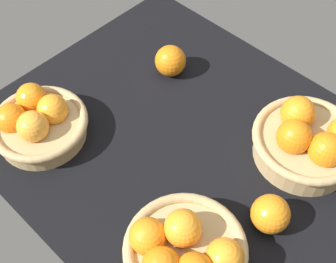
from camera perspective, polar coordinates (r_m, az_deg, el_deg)
market_tray at (r=105.60cm, az=1.48°, el=-1.32°), size 84.00×72.00×3.00cm
basket_far_left at (r=85.70cm, az=1.99°, el=-14.64°), size 22.59×22.59×11.38cm
basket_far_right at (r=106.05cm, az=-15.74°, el=1.11°), size 21.51×21.51×10.08cm
basket_near_left at (r=102.12cm, az=16.91°, el=-1.13°), size 23.40×23.40×11.77cm
loose_orange_front_gap at (r=115.50cm, az=0.30°, el=8.70°), size 7.76×7.76×7.76cm
loose_orange_back_gap at (r=91.95cm, az=12.50°, el=-9.89°), size 7.66×7.66×7.66cm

